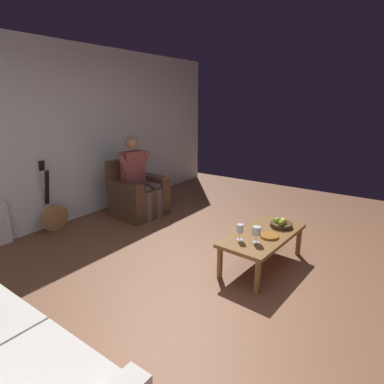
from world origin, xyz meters
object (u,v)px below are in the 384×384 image
at_px(wine_glass_near, 256,232).
at_px(decorative_dish, 269,236).
at_px(person_seated, 138,175).
at_px(wine_glass_far, 240,230).
at_px(guitar, 54,215).
at_px(fruit_bowl, 281,224).
at_px(coffee_table, 263,238).
at_px(armchair, 138,195).

relative_size(wine_glass_near, decorative_dish, 0.86).
distance_m(person_seated, decorative_dish, 2.45).
xyz_separation_m(wine_glass_near, decorative_dish, (-0.21, 0.06, -0.11)).
relative_size(wine_glass_far, decorative_dish, 0.86).
relative_size(guitar, fruit_bowl, 3.96).
relative_size(wine_glass_near, fruit_bowl, 0.69).
distance_m(wine_glass_far, fruit_bowl, 0.65).
bearing_deg(person_seated, guitar, -21.16).
relative_size(coffee_table, guitar, 1.16).
relative_size(guitar, decorative_dish, 4.95).
bearing_deg(fruit_bowl, wine_glass_near, -6.46).
relative_size(guitar, wine_glass_near, 5.78).
bearing_deg(wine_glass_far, coffee_table, 156.05).
distance_m(armchair, guitar, 1.29).
bearing_deg(guitar, fruit_bowl, 109.95).
bearing_deg(coffee_table, person_seated, -100.00).
bearing_deg(coffee_table, decorative_dish, 59.27).
height_order(armchair, coffee_table, armchair).
xyz_separation_m(person_seated, decorative_dish, (0.46, 2.39, -0.27)).
xyz_separation_m(armchair, wine_glass_near, (0.67, 2.37, 0.18)).
relative_size(person_seated, coffee_table, 1.09).
height_order(fruit_bowl, decorative_dish, fruit_bowl).
bearing_deg(fruit_bowl, person_seated, -92.58).
bearing_deg(wine_glass_far, guitar, -80.27).
distance_m(guitar, wine_glass_far, 2.77).
bearing_deg(wine_glass_far, decorative_dish, 138.50).
relative_size(armchair, wine_glass_far, 5.16).
xyz_separation_m(guitar, wine_glass_near, (-0.51, 2.88, 0.28)).
distance_m(coffee_table, wine_glass_far, 0.38).
xyz_separation_m(coffee_table, wine_glass_near, (0.26, 0.03, 0.17)).
bearing_deg(wine_glass_far, person_seated, -108.18).
xyz_separation_m(person_seated, wine_glass_far, (0.71, 2.17, -0.17)).
relative_size(person_seated, wine_glass_far, 7.28).
relative_size(person_seated, guitar, 1.26).
relative_size(coffee_table, wine_glass_far, 6.71).
bearing_deg(wine_glass_near, coffee_table, -173.55).
height_order(guitar, decorative_dish, guitar).
distance_m(guitar, fruit_bowl, 3.14).
xyz_separation_m(coffee_table, decorative_dish, (0.05, 0.09, 0.06)).
distance_m(armchair, fruit_bowl, 2.44).
xyz_separation_m(fruit_bowl, decorative_dish, (0.35, -0.00, -0.03)).
height_order(coffee_table, decorative_dish, decorative_dish).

